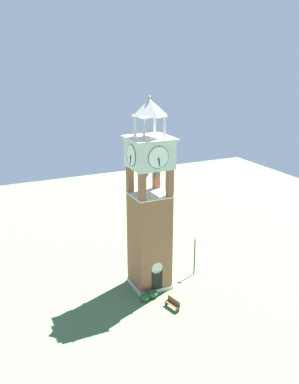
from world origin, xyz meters
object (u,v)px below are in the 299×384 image
Objects in this scene: clock_tower at (150,213)px; trash_bin at (167,264)px; park_bench at (173,303)px; lamp_post at (195,249)px.

trash_bin is at bearing 37.48° from clock_tower.
clock_tower is 10.80× the size of park_bench.
lamp_post reaches higher than park_bench.
park_bench reaches higher than trash_bin.
clock_tower is at bearing 91.07° from park_bench.
lamp_post is 5.10× the size of trash_bin.
clock_tower is 8.00m from trash_bin.
clock_tower reaches higher than trash_bin.
park_bench is at bearing -137.40° from lamp_post.
clock_tower is 8.23m from park_bench.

